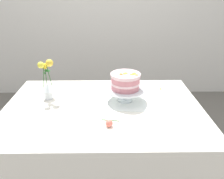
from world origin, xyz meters
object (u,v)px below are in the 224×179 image
cake_stand (125,91)px  layer_cake (125,81)px  flower_vase (47,82)px  fallen_rose (109,123)px  dining_table (103,119)px

cake_stand → layer_cake: bearing=-34.9°
flower_vase → fallen_rose: (0.46, -0.39, -0.11)m
dining_table → cake_stand: (0.16, 0.11, 0.17)m
fallen_rose → flower_vase: bearing=139.7°
layer_cake → fallen_rose: size_ratio=1.90×
dining_table → flower_vase: 0.49m
cake_stand → layer_cake: 0.08m
cake_stand → layer_cake: (0.00, -0.00, 0.08)m
fallen_rose → cake_stand: bearing=71.0°
layer_cake → fallen_rose: (-0.12, -0.34, -0.14)m
dining_table → layer_cake: layer_cake is taller
cake_stand → fallen_rose: (-0.12, -0.34, -0.06)m
layer_cake → dining_table: bearing=-146.7°
dining_table → flower_vase: (-0.41, 0.15, 0.23)m
flower_vase → fallen_rose: 0.61m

